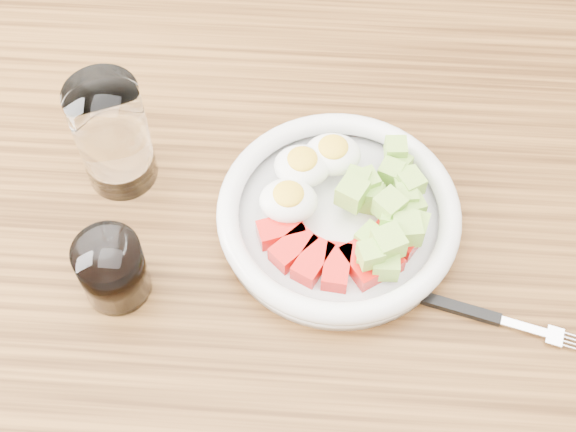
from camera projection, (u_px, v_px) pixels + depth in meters
name	position (u px, v px, depth m)	size (l,w,h in m)	color
dining_table	(296.00, 286.00, 0.89)	(1.50, 0.90, 0.77)	brown
bowl	(340.00, 212.00, 0.79)	(0.24, 0.24, 0.06)	white
fork	(482.00, 315.00, 0.75)	(0.17, 0.05, 0.01)	black
water_glass	(112.00, 135.00, 0.79)	(0.07, 0.07, 0.13)	white
coffee_glass	(113.00, 270.00, 0.74)	(0.06, 0.06, 0.07)	white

